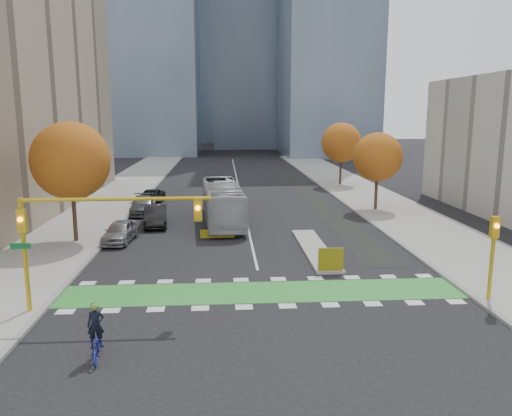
{
  "coord_description": "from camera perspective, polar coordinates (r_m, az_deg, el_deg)",
  "views": [
    {
      "loc": [
        -1.9,
        -21.95,
        8.72
      ],
      "look_at": [
        0.12,
        8.1,
        3.0
      ],
      "focal_mm": 35.0,
      "sensor_mm": 36.0,
      "label": 1
    }
  ],
  "objects": [
    {
      "name": "ground",
      "position": [
        23.69,
        1.04,
        -10.84
      ],
      "size": [
        300.0,
        300.0,
        0.0
      ],
      "primitive_type": "plane",
      "color": "black",
      "rests_on": "ground"
    },
    {
      "name": "curb_east",
      "position": [
        44.45,
        11.76,
        -0.69
      ],
      "size": [
        0.3,
        120.0,
        0.16
      ],
      "primitive_type": "cube",
      "color": "gray",
      "rests_on": "ground"
    },
    {
      "name": "hazard_board",
      "position": [
        27.95,
        8.55,
        -5.83
      ],
      "size": [
        1.4,
        0.12,
        1.3
      ],
      "primitive_type": "cube",
      "color": "yellow",
      "rests_on": "median_island"
    },
    {
      "name": "bus",
      "position": [
        40.36,
        -3.84,
        0.64
      ],
      "size": [
        3.59,
        12.02,
        3.3
      ],
      "primitive_type": "imported",
      "rotation": [
        0.0,
        0.0,
        0.07
      ],
      "color": "#A8ACB0",
      "rests_on": "ground"
    },
    {
      "name": "parked_car_c",
      "position": [
        45.19,
        -12.82,
        0.32
      ],
      "size": [
        2.6,
        5.35,
        1.5
      ],
      "primitive_type": "imported",
      "rotation": [
        0.0,
        0.0,
        0.1
      ],
      "color": "#525257",
      "rests_on": "ground"
    },
    {
      "name": "bike_crossing",
      "position": [
        25.09,
        0.75,
        -9.57
      ],
      "size": [
        20.0,
        3.0,
        0.01
      ],
      "primitive_type": "cube",
      "color": "#2E8D31",
      "rests_on": "ground"
    },
    {
      "name": "traffic_signal_east",
      "position": [
        25.48,
        25.48,
        -3.9
      ],
      "size": [
        0.35,
        0.43,
        4.1
      ],
      "color": "#BF9914",
      "rests_on": "ground"
    },
    {
      "name": "parked_car_b",
      "position": [
        40.06,
        -11.4,
        -0.86
      ],
      "size": [
        2.24,
        5.04,
        1.61
      ],
      "primitive_type": "imported",
      "rotation": [
        0.0,
        0.0,
        0.11
      ],
      "color": "black",
      "rests_on": "ground"
    },
    {
      "name": "cyclist",
      "position": [
        19.39,
        -17.75,
        -14.21
      ],
      "size": [
        0.91,
        1.9,
        2.11
      ],
      "rotation": [
        0.0,
        0.0,
        0.16
      ],
      "color": "navy",
      "rests_on": "ground"
    },
    {
      "name": "median_island",
      "position": [
        32.67,
        6.72,
        -4.66
      ],
      "size": [
        1.6,
        10.0,
        0.16
      ],
      "primitive_type": "cube",
      "color": "gray",
      "rests_on": "ground"
    },
    {
      "name": "tower_far",
      "position": [
        164.95,
        -4.85,
        21.65
      ],
      "size": [
        26.0,
        26.0,
        80.0
      ],
      "primitive_type": "cube",
      "color": "#47566B",
      "rests_on": "ground"
    },
    {
      "name": "curb_west",
      "position": [
        43.59,
        -14.48,
        -1.03
      ],
      "size": [
        0.3,
        120.0,
        0.16
      ],
      "primitive_type": "cube",
      "color": "gray",
      "rests_on": "ground"
    },
    {
      "name": "tower_ne",
      "position": [
        111.22,
        8.17,
        21.68
      ],
      "size": [
        18.0,
        24.0,
        60.0
      ],
      "primitive_type": "cube",
      "color": "#47566B",
      "rests_on": "ground"
    },
    {
      "name": "parked_car_d",
      "position": [
        50.07,
        -11.95,
        1.26
      ],
      "size": [
        2.52,
        4.92,
        1.33
      ],
      "primitive_type": "imported",
      "rotation": [
        0.0,
        0.0,
        -0.07
      ],
      "color": "black",
      "rests_on": "ground"
    },
    {
      "name": "bike_lane_paint",
      "position": [
        53.5,
        6.33,
        1.32
      ],
      "size": [
        2.5,
        50.0,
        0.01
      ],
      "primitive_type": "cube",
      "color": "black",
      "rests_on": "ground"
    },
    {
      "name": "sidewalk_west",
      "position": [
        44.37,
        -18.92,
        -1.07
      ],
      "size": [
        7.0,
        120.0,
        0.15
      ],
      "primitive_type": "cube",
      "color": "gray",
      "rests_on": "ground"
    },
    {
      "name": "tree_east_near",
      "position": [
        46.25,
        13.73,
        5.67
      ],
      "size": [
        4.4,
        4.4,
        7.08
      ],
      "color": "#332114",
      "rests_on": "ground"
    },
    {
      "name": "tree_east_far",
      "position": [
        61.75,
        9.73,
        7.37
      ],
      "size": [
        4.8,
        4.8,
        7.65
      ],
      "color": "#332114",
      "rests_on": "ground"
    },
    {
      "name": "parked_car_a",
      "position": [
        35.55,
        -15.28,
        -2.6
      ],
      "size": [
        2.15,
        4.51,
        1.49
      ],
      "primitive_type": "imported",
      "rotation": [
        0.0,
        0.0,
        -0.09
      ],
      "color": "#98979C",
      "rests_on": "ground"
    },
    {
      "name": "traffic_signal_west",
      "position": [
        22.76,
        -19.13,
        -1.73
      ],
      "size": [
        8.53,
        0.56,
        5.2
      ],
      "color": "#BF9914",
      "rests_on": "ground"
    },
    {
      "name": "tree_west",
      "position": [
        35.55,
        -20.41,
        5.08
      ],
      "size": [
        5.2,
        5.2,
        8.22
      ],
      "color": "#332114",
      "rests_on": "ground"
    },
    {
      "name": "sidewalk_east",
      "position": [
        45.51,
        16.01,
        -0.62
      ],
      "size": [
        7.0,
        120.0,
        0.15
      ],
      "primitive_type": "cube",
      "color": "gray",
      "rests_on": "ground"
    },
    {
      "name": "centre_line",
      "position": [
        62.59,
        -2.07,
        2.74
      ],
      "size": [
        0.15,
        70.0,
        0.01
      ],
      "primitive_type": "cube",
      "color": "silver",
      "rests_on": "ground"
    }
  ]
}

